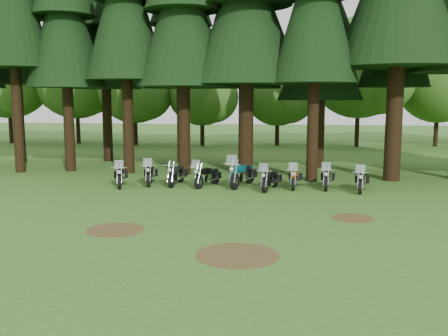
% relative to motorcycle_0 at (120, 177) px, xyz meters
% --- Properties ---
extents(ground, '(120.00, 120.00, 0.00)m').
position_rel_motorcycle_0_xyz_m(ground, '(5.38, -5.41, -0.45)').
color(ground, '#346521').
rests_on(ground, ground).
extents(pine_back_1, '(4.52, 4.52, 16.22)m').
position_rel_motorcycle_0_xyz_m(pine_back_1, '(-3.88, 8.94, 9.26)').
color(pine_back_1, black).
rests_on(pine_back_1, ground).
extents(pine_back_2, '(4.85, 4.85, 16.30)m').
position_rel_motorcycle_0_xyz_m(pine_back_2, '(1.00, 9.00, 9.31)').
color(pine_back_2, black).
rests_on(pine_back_2, ground).
extents(pine_back_4, '(4.94, 4.94, 13.78)m').
position_rel_motorcycle_0_xyz_m(pine_back_4, '(9.41, 7.84, 7.80)').
color(pine_back_4, black).
rests_on(pine_back_4, ground).
extents(decid_0, '(8.00, 7.78, 10.00)m').
position_rel_motorcycle_0_xyz_m(decid_0, '(-16.72, 19.86, 5.45)').
color(decid_0, black).
rests_on(decid_0, ground).
extents(decid_1, '(7.91, 7.69, 9.88)m').
position_rel_motorcycle_0_xyz_m(decid_1, '(-10.61, 20.36, 5.38)').
color(decid_1, black).
rests_on(decid_1, ground).
extents(decid_2, '(6.72, 6.53, 8.40)m').
position_rel_motorcycle_0_xyz_m(decid_2, '(-5.06, 19.37, 4.50)').
color(decid_2, black).
rests_on(decid_2, ground).
extents(decid_3, '(6.12, 5.95, 7.65)m').
position_rel_motorcycle_0_xyz_m(decid_3, '(0.66, 19.72, 4.06)').
color(decid_3, black).
rests_on(decid_3, ground).
extents(decid_4, '(5.93, 5.76, 7.41)m').
position_rel_motorcycle_0_xyz_m(decid_4, '(6.96, 20.92, 3.92)').
color(decid_4, black).
rests_on(decid_4, ground).
extents(decid_5, '(8.45, 8.21, 10.56)m').
position_rel_motorcycle_0_xyz_m(decid_5, '(13.67, 20.31, 5.78)').
color(decid_5, black).
rests_on(decid_5, ground).
extents(decid_6, '(7.06, 6.86, 8.82)m').
position_rel_motorcycle_0_xyz_m(decid_6, '(20.23, 21.60, 4.75)').
color(decid_6, black).
rests_on(decid_6, ground).
extents(dirt_patch_0, '(1.80, 1.80, 0.01)m').
position_rel_motorcycle_0_xyz_m(dirt_patch_0, '(2.38, -7.41, -0.45)').
color(dirt_patch_0, '#4C3D1E').
rests_on(dirt_patch_0, ground).
extents(dirt_patch_1, '(1.40, 1.40, 0.01)m').
position_rel_motorcycle_0_xyz_m(dirt_patch_1, '(9.88, -4.91, -0.45)').
color(dirt_patch_1, '#4C3D1E').
rests_on(dirt_patch_1, ground).
extents(dirt_patch_2, '(2.20, 2.20, 0.01)m').
position_rel_motorcycle_0_xyz_m(dirt_patch_2, '(6.38, -9.41, -0.45)').
color(dirt_patch_2, '#4C3D1E').
rests_on(dirt_patch_2, ground).
extents(motorcycle_0, '(0.86, 2.12, 1.35)m').
position_rel_motorcycle_0_xyz_m(motorcycle_0, '(0.00, 0.00, 0.00)').
color(motorcycle_0, black).
rests_on(motorcycle_0, ground).
extents(motorcycle_1, '(0.67, 2.18, 1.37)m').
position_rel_motorcycle_0_xyz_m(motorcycle_1, '(1.21, 0.70, 0.01)').
color(motorcycle_1, black).
rests_on(motorcycle_1, ground).
extents(motorcycle_2, '(0.37, 2.22, 0.90)m').
position_rel_motorcycle_0_xyz_m(motorcycle_2, '(2.47, 0.74, 0.01)').
color(motorcycle_2, black).
rests_on(motorcycle_2, ground).
extents(motorcycle_3, '(1.02, 2.09, 1.35)m').
position_rel_motorcycle_0_xyz_m(motorcycle_3, '(3.97, 0.48, 0.00)').
color(motorcycle_3, black).
rests_on(motorcycle_3, ground).
extents(motorcycle_4, '(1.10, 2.48, 1.59)m').
position_rel_motorcycle_0_xyz_m(motorcycle_4, '(5.58, 0.66, 0.08)').
color(motorcycle_4, black).
rests_on(motorcycle_4, ground).
extents(motorcycle_5, '(0.82, 2.09, 1.33)m').
position_rel_motorcycle_0_xyz_m(motorcycle_5, '(6.88, -0.02, -0.01)').
color(motorcycle_5, black).
rests_on(motorcycle_5, ground).
extents(motorcycle_6, '(0.46, 2.05, 1.29)m').
position_rel_motorcycle_0_xyz_m(motorcycle_6, '(7.96, 0.64, -0.02)').
color(motorcycle_6, black).
rests_on(motorcycle_6, ground).
extents(motorcycle_7, '(0.53, 2.11, 1.32)m').
position_rel_motorcycle_0_xyz_m(motorcycle_7, '(9.41, 0.68, -0.01)').
color(motorcycle_7, black).
rests_on(motorcycle_7, ground).
extents(motorcycle_8, '(0.66, 2.08, 1.31)m').
position_rel_motorcycle_0_xyz_m(motorcycle_8, '(10.83, 0.13, -0.01)').
color(motorcycle_8, black).
rests_on(motorcycle_8, ground).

